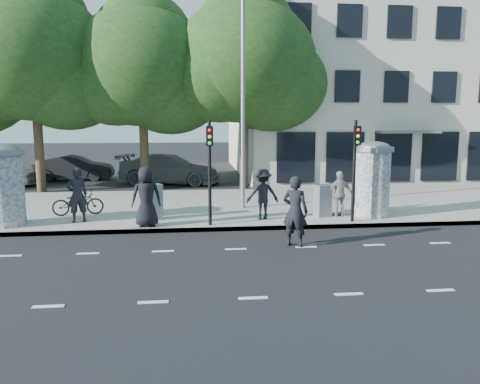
{
  "coord_description": "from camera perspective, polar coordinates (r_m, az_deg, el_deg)",
  "views": [
    {
      "loc": [
        -1.23,
        -11.12,
        3.6
      ],
      "look_at": [
        0.34,
        3.5,
        1.28
      ],
      "focal_mm": 35.0,
      "sensor_mm": 36.0,
      "label": 1
    }
  ],
  "objects": [
    {
      "name": "tree_mid_left",
      "position": [
        24.89,
        -23.93,
        14.92
      ],
      "size": [
        7.2,
        7.2,
        9.57
      ],
      "color": "#38281C",
      "rests_on": "ground"
    },
    {
      "name": "man_road",
      "position": [
        13.27,
        6.74,
        -2.34
      ],
      "size": [
        0.88,
        0.8,
        2.02
      ],
      "primitive_type": "imported",
      "rotation": [
        0.0,
        0.0,
        2.59
      ],
      "color": "black",
      "rests_on": "ground"
    },
    {
      "name": "tree_center",
      "position": [
        23.74,
        0.53,
        15.54
      ],
      "size": [
        7.0,
        7.0,
        9.3
      ],
      "color": "#38281C",
      "rests_on": "ground"
    },
    {
      "name": "lane_dash_far",
      "position": [
        13.09,
        -0.52,
        -6.98
      ],
      "size": [
        32.0,
        0.12,
        0.01
      ],
      "primitive_type": "cube",
      "color": "silver",
      "rests_on": "ground"
    },
    {
      "name": "ped_e",
      "position": [
        16.89,
        12.06,
        -0.21
      ],
      "size": [
        1.03,
        0.7,
        1.62
      ],
      "primitive_type": "imported",
      "rotation": [
        0.0,
        0.0,
        3.32
      ],
      "color": "gray",
      "rests_on": "sidewalk"
    },
    {
      "name": "tree_near_left",
      "position": [
        24.06,
        -11.91,
        14.67
      ],
      "size": [
        6.8,
        6.8,
        8.97
      ],
      "color": "#38281C",
      "rests_on": "ground"
    },
    {
      "name": "ad_column_right",
      "position": [
        17.2,
        15.87,
        1.75
      ],
      "size": [
        1.36,
        1.36,
        2.65
      ],
      "color": "beige",
      "rests_on": "sidewalk"
    },
    {
      "name": "curb",
      "position": [
        15.14,
        -1.32,
        -4.49
      ],
      "size": [
        40.0,
        0.1,
        0.16
      ],
      "primitive_type": "cube",
      "color": "slate",
      "rests_on": "ground"
    },
    {
      "name": "ad_column_left",
      "position": [
        16.85,
        -26.84,
        0.98
      ],
      "size": [
        1.36,
        1.36,
        2.65
      ],
      "color": "beige",
      "rests_on": "sidewalk"
    },
    {
      "name": "street_lamp",
      "position": [
        17.91,
        0.39,
        12.8
      ],
      "size": [
        0.25,
        0.93,
        8.0
      ],
      "color": "slate",
      "rests_on": "sidewalk"
    },
    {
      "name": "traffic_pole_near",
      "position": [
        14.99,
        -3.72,
        3.72
      ],
      "size": [
        0.22,
        0.31,
        3.4
      ],
      "color": "black",
      "rests_on": "sidewalk"
    },
    {
      "name": "car_right",
      "position": [
        26.26,
        -8.61,
        2.79
      ],
      "size": [
        3.83,
        6.03,
        1.63
      ],
      "primitive_type": "imported",
      "rotation": [
        0.0,
        0.0,
        1.27
      ],
      "color": "slate",
      "rests_on": "ground"
    },
    {
      "name": "ped_d",
      "position": [
        16.11,
        2.76,
        -0.24
      ],
      "size": [
        1.17,
        0.72,
        1.75
      ],
      "primitive_type": "imported",
      "rotation": [
        0.0,
        0.0,
        3.21
      ],
      "color": "black",
      "rests_on": "sidewalk"
    },
    {
      "name": "lane_dash_near",
      "position": [
        9.7,
        1.62,
        -12.8
      ],
      "size": [
        32.0,
        0.12,
        0.01
      ],
      "primitive_type": "cube",
      "color": "silver",
      "rests_on": "ground"
    },
    {
      "name": "cabinet_left",
      "position": [
        16.34,
        -10.55,
        -1.19
      ],
      "size": [
        0.7,
        0.62,
        1.22
      ],
      "primitive_type": "cube",
      "rotation": [
        0.0,
        0.0,
        0.42
      ],
      "color": "gray",
      "rests_on": "sidewalk"
    },
    {
      "name": "cabinet_right",
      "position": [
        16.79,
        10.05,
        -1.05
      ],
      "size": [
        0.64,
        0.55,
        1.13
      ],
      "primitive_type": "cube",
      "rotation": [
        0.0,
        0.0,
        0.32
      ],
      "color": "gray",
      "rests_on": "sidewalk"
    },
    {
      "name": "ground",
      "position": [
        11.76,
        0.16,
        -8.86
      ],
      "size": [
        120.0,
        120.0,
        0.0
      ],
      "primitive_type": "plane",
      "color": "black",
      "rests_on": "ground"
    },
    {
      "name": "bicycle",
      "position": [
        17.75,
        -19.16,
        -1.2
      ],
      "size": [
        0.95,
        1.86,
        0.93
      ],
      "primitive_type": "imported",
      "rotation": [
        0.0,
        0.0,
        1.76
      ],
      "color": "black",
      "rests_on": "sidewalk"
    },
    {
      "name": "building",
      "position": [
        33.89,
        17.29,
        12.64
      ],
      "size": [
        20.3,
        15.85,
        12.0
      ],
      "color": "#B7AC99",
      "rests_on": "ground"
    },
    {
      "name": "ped_a",
      "position": [
        15.24,
        -11.36,
        -0.57
      ],
      "size": [
        1.05,
        0.79,
        1.94
      ],
      "primitive_type": "imported",
      "rotation": [
        0.0,
        0.0,
        3.33
      ],
      "color": "black",
      "rests_on": "sidewalk"
    },
    {
      "name": "ped_b",
      "position": [
        16.5,
        -19.22,
        -0.34
      ],
      "size": [
        0.79,
        0.68,
        1.85
      ],
      "primitive_type": "imported",
      "rotation": [
        0.0,
        0.0,
        3.56
      ],
      "color": "black",
      "rests_on": "sidewalk"
    },
    {
      "name": "traffic_pole_far",
      "position": [
        15.93,
        13.84,
        3.79
      ],
      "size": [
        0.22,
        0.31,
        3.4
      ],
      "color": "black",
      "rests_on": "sidewalk"
    },
    {
      "name": "sidewalk",
      "position": [
        18.99,
        -2.32,
        -1.72
      ],
      "size": [
        40.0,
        8.0,
        0.15
      ],
      "primitive_type": "cube",
      "color": "gray",
      "rests_on": "ground"
    },
    {
      "name": "car_mid",
      "position": [
        29.02,
        -19.54,
        2.79
      ],
      "size": [
        1.62,
        4.45,
        1.46
      ],
      "primitive_type": "imported",
      "rotation": [
        0.0,
        0.0,
        1.59
      ],
      "color": "black",
      "rests_on": "ground"
    }
  ]
}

